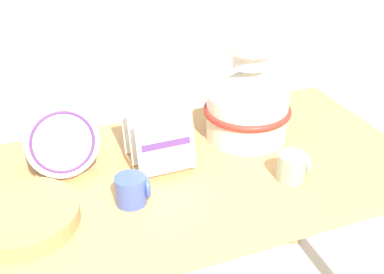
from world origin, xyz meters
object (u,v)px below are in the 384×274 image
mug_cobalt_glaze (132,190)px  mug_sage_glaze (293,166)px  wicker_charger_stack (20,217)px  dish_rack_square_plates (158,147)px  ceramic_vase (248,100)px  dish_rack_round_plates (60,141)px

mug_cobalt_glaze → mug_sage_glaze: bearing=-7.8°
mug_cobalt_glaze → wicker_charger_stack: bearing=176.1°
dish_rack_square_plates → wicker_charger_stack: (-0.43, -0.14, -0.04)m
dish_rack_square_plates → mug_sage_glaze: 0.41m
ceramic_vase → dish_rack_round_plates: size_ratio=1.39×
ceramic_vase → mug_sage_glaze: size_ratio=3.49×
dish_rack_square_plates → wicker_charger_stack: bearing=-162.0°
wicker_charger_stack → mug_sage_glaze: bearing=-6.3°
dish_rack_round_plates → mug_cobalt_glaze: size_ratio=2.51×
dish_rack_round_plates → mug_sage_glaze: bearing=-26.2°
ceramic_vase → mug_cobalt_glaze: bearing=-155.0°
ceramic_vase → dish_rack_square_plates: ceramic_vase is taller
dish_rack_square_plates → dish_rack_round_plates: bearing=163.9°
ceramic_vase → mug_sage_glaze: 0.29m
ceramic_vase → wicker_charger_stack: ceramic_vase is taller
dish_rack_round_plates → mug_cobalt_glaze: 0.29m
ceramic_vase → dish_rack_square_plates: 0.34m
dish_rack_round_plates → mug_sage_glaze: dish_rack_round_plates is taller
mug_sage_glaze → dish_rack_round_plates: bearing=153.8°
mug_sage_glaze → mug_cobalt_glaze: size_ratio=1.00×
dish_rack_square_plates → mug_sage_glaze: bearing=-33.3°
ceramic_vase → dish_rack_round_plates: 0.61m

